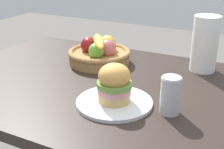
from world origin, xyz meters
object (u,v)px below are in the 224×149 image
at_px(soda_can, 170,95).
at_px(sandwich, 114,83).
at_px(paper_towel_roll, 205,44).
at_px(fruit_basket, 100,53).
at_px(plate, 114,102).

bearing_deg(soda_can, sandwich, -171.55).
height_order(soda_can, paper_towel_roll, paper_towel_roll).
xyz_separation_m(sandwich, soda_can, (0.19, 0.03, -0.01)).
xyz_separation_m(fruit_basket, paper_towel_roll, (0.45, 0.12, 0.07)).
distance_m(plate, soda_can, 0.20).
bearing_deg(fruit_basket, sandwich, -53.71).
distance_m(sandwich, paper_towel_roll, 0.50).
bearing_deg(paper_towel_roll, plate, -113.36).
distance_m(soda_can, fruit_basket, 0.53).
bearing_deg(soda_can, plate, -171.55).
bearing_deg(plate, sandwich, 0.00).
xyz_separation_m(plate, fruit_basket, (-0.25, 0.34, 0.04)).
bearing_deg(plate, paper_towel_roll, 66.64).
distance_m(plate, sandwich, 0.07).
bearing_deg(paper_towel_roll, fruit_basket, -164.57).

